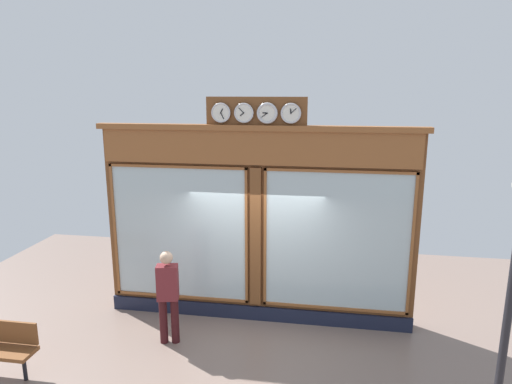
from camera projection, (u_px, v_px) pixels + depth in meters
name	position (u px, v px, depth m)	size (l,w,h in m)	color
shop_facade	(257.00, 224.00, 8.42)	(5.94, 0.42, 4.23)	brown
pedestrian	(168.00, 293.00, 7.72)	(0.40, 0.29, 1.69)	#3A1316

